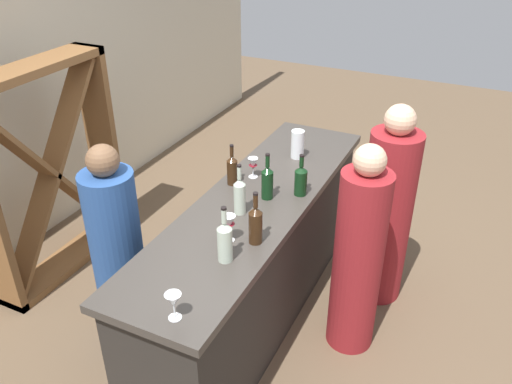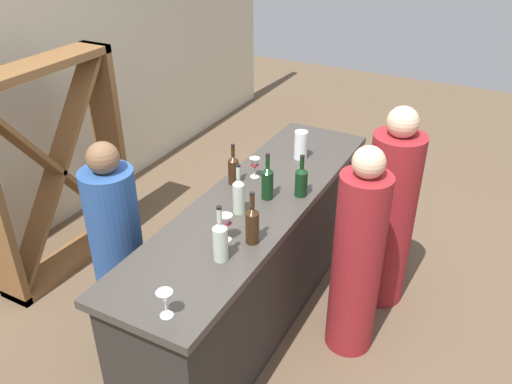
# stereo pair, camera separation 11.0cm
# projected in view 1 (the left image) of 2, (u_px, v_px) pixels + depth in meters

# --- Properties ---
(ground_plane) EXTENTS (12.00, 12.00, 0.00)m
(ground_plane) POSITION_uv_depth(u_px,v_px,m) (256.00, 312.00, 3.85)
(ground_plane) COLOR brown
(bar_counter) EXTENTS (2.51, 0.66, 0.96)m
(bar_counter) POSITION_uv_depth(u_px,v_px,m) (256.00, 259.00, 3.60)
(bar_counter) COLOR #2A2723
(bar_counter) RESTS_ON ground
(wine_rack) EXTENTS (1.24, 0.28, 1.65)m
(wine_rack) POSITION_uv_depth(u_px,v_px,m) (50.00, 174.00, 3.95)
(wine_rack) COLOR brown
(wine_rack) RESTS_ON ground
(wine_bottle_leftmost_clear_pale) EXTENTS (0.08, 0.08, 0.33)m
(wine_bottle_leftmost_clear_pale) POSITION_uv_depth(u_px,v_px,m) (225.00, 240.00, 2.75)
(wine_bottle_leftmost_clear_pale) COLOR #B7C6B2
(wine_bottle_leftmost_clear_pale) RESTS_ON bar_counter
(wine_bottle_second_left_amber_brown) EXTENTS (0.08, 0.08, 0.32)m
(wine_bottle_second_left_amber_brown) POSITION_uv_depth(u_px,v_px,m) (256.00, 224.00, 2.90)
(wine_bottle_second_left_amber_brown) COLOR #331E0F
(wine_bottle_second_left_amber_brown) RESTS_ON bar_counter
(wine_bottle_center_clear_pale) EXTENTS (0.07, 0.07, 0.33)m
(wine_bottle_center_clear_pale) POSITION_uv_depth(u_px,v_px,m) (240.00, 195.00, 3.16)
(wine_bottle_center_clear_pale) COLOR #B7C6B2
(wine_bottle_center_clear_pale) RESTS_ON bar_counter
(wine_bottle_second_right_dark_green) EXTENTS (0.08, 0.08, 0.31)m
(wine_bottle_second_right_dark_green) POSITION_uv_depth(u_px,v_px,m) (267.00, 181.00, 3.32)
(wine_bottle_second_right_dark_green) COLOR black
(wine_bottle_second_right_dark_green) RESTS_ON bar_counter
(wine_bottle_rightmost_amber_brown) EXTENTS (0.07, 0.07, 0.29)m
(wine_bottle_rightmost_amber_brown) POSITION_uv_depth(u_px,v_px,m) (232.00, 169.00, 3.48)
(wine_bottle_rightmost_amber_brown) COLOR #331E0F
(wine_bottle_rightmost_amber_brown) RESTS_ON bar_counter
(wine_bottle_far_right_dark_green) EXTENTS (0.08, 0.08, 0.28)m
(wine_bottle_far_right_dark_green) POSITION_uv_depth(u_px,v_px,m) (301.00, 180.00, 3.36)
(wine_bottle_far_right_dark_green) COLOR black
(wine_bottle_far_right_dark_green) RESTS_ON bar_counter
(wine_glass_near_left) EXTENTS (0.08, 0.08, 0.14)m
(wine_glass_near_left) POSITION_uv_depth(u_px,v_px,m) (173.00, 301.00, 2.38)
(wine_glass_near_left) COLOR white
(wine_glass_near_left) RESTS_ON bar_counter
(wine_glass_near_center) EXTENTS (0.08, 0.08, 0.16)m
(wine_glass_near_center) POSITION_uv_depth(u_px,v_px,m) (229.00, 224.00, 2.91)
(wine_glass_near_center) COLOR white
(wine_glass_near_center) RESTS_ON bar_counter
(wine_glass_near_right) EXTENTS (0.07, 0.07, 0.14)m
(wine_glass_near_right) POSITION_uv_depth(u_px,v_px,m) (253.00, 164.00, 3.57)
(wine_glass_near_right) COLOR white
(wine_glass_near_right) RESTS_ON bar_counter
(water_pitcher) EXTENTS (0.10, 0.10, 0.21)m
(water_pitcher) POSITION_uv_depth(u_px,v_px,m) (298.00, 144.00, 3.83)
(water_pitcher) COLOR silver
(water_pitcher) RESTS_ON bar_counter
(person_left_guest) EXTENTS (0.40, 0.40, 1.50)m
(person_left_guest) POSITION_uv_depth(u_px,v_px,m) (387.00, 214.00, 3.71)
(person_left_guest) COLOR maroon
(person_left_guest) RESTS_ON ground
(person_center_guest) EXTENTS (0.34, 0.34, 1.46)m
(person_center_guest) POSITION_uv_depth(u_px,v_px,m) (358.00, 259.00, 3.29)
(person_center_guest) COLOR maroon
(person_center_guest) RESTS_ON ground
(person_right_guest) EXTENTS (0.39, 0.39, 1.43)m
(person_right_guest) POSITION_uv_depth(u_px,v_px,m) (118.00, 256.00, 3.34)
(person_right_guest) COLOR #284C8C
(person_right_guest) RESTS_ON ground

